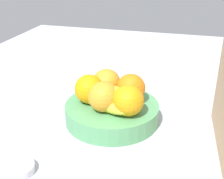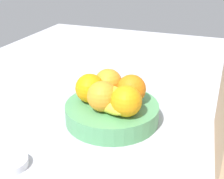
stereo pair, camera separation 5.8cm
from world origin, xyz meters
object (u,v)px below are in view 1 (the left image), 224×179
object	(u,v)px
fruit_bowl	(112,112)
orange_front_right	(107,83)
jar_lid	(17,168)
banana_bunch	(103,96)
orange_back_right	(128,100)
orange_front_left	(131,88)
orange_back_left	(103,97)
orange_center	(89,89)

from	to	relation	value
fruit_bowl	orange_front_right	distance (cm)	7.84
orange_front_right	jar_lid	distance (cm)	30.93
fruit_bowl	banana_bunch	world-z (taller)	banana_bunch
orange_back_right	banana_bunch	xyz separation A→B (cm)	(-1.58, -6.55, -0.54)
orange_front_left	banana_bunch	world-z (taller)	orange_front_left
banana_bunch	jar_lid	distance (cm)	25.19
jar_lid	orange_back_right	bearing A→B (deg)	138.79
orange_front_left	orange_back_left	size ratio (longest dim) A/B	1.00
orange_front_left	orange_back_left	distance (cm)	8.53
orange_front_right	jar_lid	world-z (taller)	orange_front_right
banana_bunch	orange_back_right	bearing A→B (deg)	76.48
orange_center	jar_lid	xyz separation A→B (cm)	(23.51, -6.85, -7.42)
orange_center	orange_back_left	xyz separation A→B (cm)	(3.12, 4.63, 0.00)
orange_back_right	fruit_bowl	bearing A→B (deg)	-128.70
orange_front_right	orange_back_left	distance (cm)	8.11
orange_front_right	orange_center	bearing A→B (deg)	-32.02
orange_front_right	orange_center	distance (cm)	5.70
jar_lid	orange_front_right	bearing A→B (deg)	160.79
orange_back_right	jar_lid	world-z (taller)	orange_back_right
orange_back_right	orange_front_left	bearing A→B (deg)	-173.14
orange_front_right	orange_back_right	xyz separation A→B (cm)	(8.33, 7.66, 0.00)
orange_back_left	orange_front_left	bearing A→B (deg)	142.50
orange_front_right	orange_back_right	bearing A→B (deg)	42.59
fruit_bowl	orange_front_left	distance (cm)	7.89
orange_front_right	banana_bunch	xyz separation A→B (cm)	(6.75, 1.11, -0.54)
banana_bunch	orange_back_left	bearing A→B (deg)	22.59
orange_center	orange_back_right	size ratio (longest dim) A/B	1.00
banana_bunch	fruit_bowl	bearing A→B (deg)	146.77
fruit_bowl	orange_back_right	bearing A→B (deg)	51.30
orange_front_right	banana_bunch	bearing A→B (deg)	9.31
orange_center	jar_lid	world-z (taller)	orange_center
orange_front_left	banana_bunch	distance (cm)	7.98
orange_front_right	orange_back_left	xyz separation A→B (cm)	(7.95, 1.61, 0.00)
orange_center	jar_lid	size ratio (longest dim) A/B	1.06
orange_front_right	orange_back_right	world-z (taller)	same
orange_front_left	orange_front_right	world-z (taller)	same
orange_back_left	jar_lid	bearing A→B (deg)	-29.37
jar_lid	fruit_bowl	bearing A→B (deg)	152.38
orange_back_left	orange_front_right	bearing A→B (deg)	-168.58
orange_back_left	jar_lid	xyz separation A→B (cm)	(20.40, -11.48, -7.42)
orange_center	orange_back_left	distance (cm)	5.58
fruit_bowl	orange_center	distance (cm)	8.25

